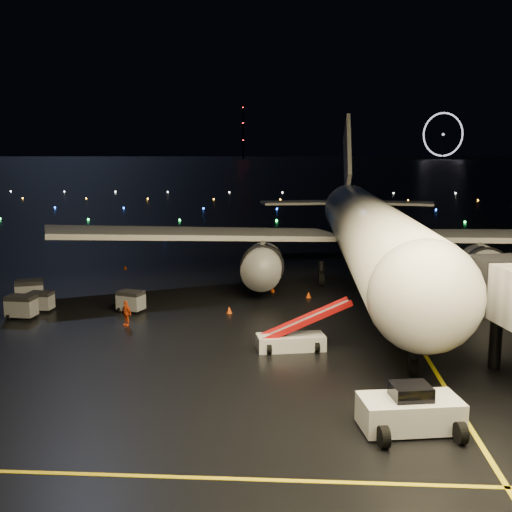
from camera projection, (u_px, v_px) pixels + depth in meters
The scene contains 18 objects.
ground at pixel (289, 173), 329.81m from camera, with size 2000.00×2000.00×0.00m, color black.
lane_centre at pixel (401, 316), 48.58m from camera, with size 0.25×80.00×0.02m, color yellow.
lane_cross at pixel (63, 473), 25.03m from camera, with size 60.00×0.25×0.02m, color yellow.
airliner at pixel (367, 193), 59.75m from camera, with size 59.40×56.43×16.83m, color silver, non-canonical shape.
pushback_tug at pixel (410, 407), 28.79m from camera, with size 4.46×2.34×2.13m, color silver.
belt_loader at pixel (291, 326), 40.24m from camera, with size 6.23×1.70×3.02m, color silver, non-canonical shape.
crew_c at pixel (126, 313), 45.81m from camera, with size 1.08×0.45×1.84m, color #F15419.
safety_cone_0 at pixel (229, 310), 49.35m from camera, with size 0.45×0.45×0.51m, color #FD510C.
safety_cone_1 at pixel (309, 295), 54.45m from camera, with size 0.47×0.47×0.54m, color #FD510C.
safety_cone_2 at pixel (273, 289), 56.62m from camera, with size 0.42×0.42×0.48m, color #FD510C.
safety_cone_3 at pixel (125, 267), 67.27m from camera, with size 0.39×0.39×0.45m, color #FD510C.
ferris_wheel at pixel (443, 136), 728.31m from camera, with size 50.00×4.00×52.00m, color black, non-canonical shape.
radio_mast at pixel (243, 132), 761.25m from camera, with size 1.80×1.80×64.00m, color black.
taxiway_lights at pixel (278, 206), 138.85m from camera, with size 164.00×92.00×0.36m, color black, non-canonical shape.
baggage_cart_0 at pixel (131, 301), 49.76m from camera, with size 1.90×1.33×1.62m, color gray.
baggage_cart_1 at pixel (41, 301), 49.97m from camera, with size 1.78×1.25×1.51m, color gray.
baggage_cart_2 at pixel (21, 307), 47.78m from camera, with size 2.04×1.43×1.73m, color gray.
baggage_cart_3 at pixel (29, 292), 52.62m from camera, with size 2.19×1.54×1.87m, color gray.
Camera 1 is at (3.99, -32.75, 12.55)m, focal length 45.00 mm.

